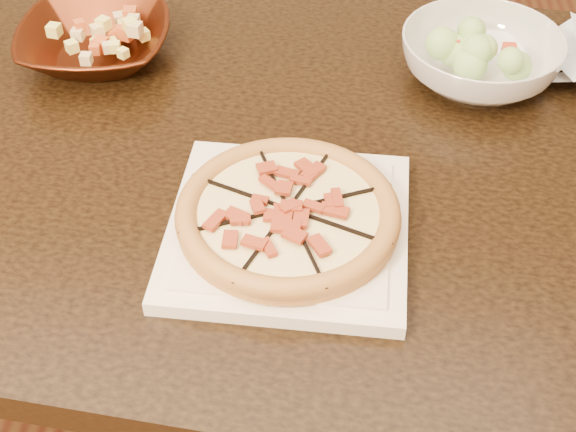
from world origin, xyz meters
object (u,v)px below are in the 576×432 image
Objects in this scene: plate at (288,229)px; pizza at (288,213)px; salad_bowl at (480,59)px; dining_table at (213,202)px; bronze_bowl at (95,43)px.

pizza reaches higher than plate.
plate is 1.25× the size of salad_bowl.
dining_table is 0.42m from salad_bowl.
dining_table is at bearing -42.59° from bronze_bowl.
pizza is at bearing -48.27° from bronze_bowl.
pizza is (0.00, 0.00, 0.02)m from plate.
pizza is 0.45m from bronze_bowl.
salad_bowl reaches higher than bronze_bowl.
salad_bowl is at bearing 53.74° from plate.
plate reaches higher than dining_table.
plate is at bearing -48.27° from bronze_bowl.
dining_table is at bearing 124.74° from plate.
dining_table is 6.39× the size of bronze_bowl.
bronze_bowl is at bearing 131.73° from pizza.
pizza is at bearing -126.26° from salad_bowl.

